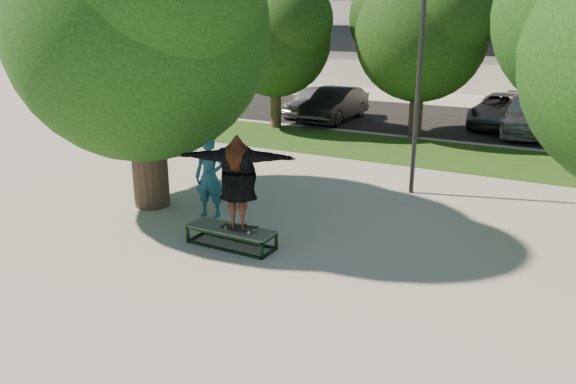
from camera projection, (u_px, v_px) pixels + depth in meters
The scene contains 14 objects.
ground at pixel (284, 253), 10.86m from camera, with size 120.00×120.00×0.00m, color #AAA69C.
grass_strip at pixel (452, 156), 18.34m from camera, with size 30.00×4.00×0.02m, color #1C3F12.
asphalt_strip at pixel (464, 122), 24.23m from camera, with size 40.00×8.00×0.01m, color black.
tree_left at pixel (138, 14), 12.40m from camera, with size 6.96×5.95×7.12m.
bg_tree_left at pixel (275, 33), 22.00m from camera, with size 5.28×4.51×5.77m.
bg_tree_mid at pixel (420, 26), 20.24m from camera, with size 5.76×4.92×6.24m.
lamppost at pixel (419, 69), 13.63m from camera, with size 0.25×0.15×6.11m.
grind_box at pixel (231, 237), 11.16m from camera, with size 1.80×0.60×0.38m.
skater_rig at pixel (238, 182), 10.71m from camera, with size 2.32×1.36×1.91m.
bystander at pixel (210, 177), 12.61m from camera, with size 0.68×0.45×1.86m, color #1B5568.
car_silver_a at pixel (313, 101), 25.61m from camera, with size 1.58×3.93×1.34m, color #A8A7AC.
car_dark at pixel (335, 104), 24.22m from camera, with size 1.52×4.35×1.43m, color black.
car_grey at pixel (502, 110), 23.11m from camera, with size 2.19×4.75×1.32m, color #57585C.
car_silver_b at pixel (528, 115), 21.77m from camera, with size 1.96×4.82×1.40m, color #A7A8AC.
Camera 1 is at (4.87, -8.72, 4.41)m, focal length 35.00 mm.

